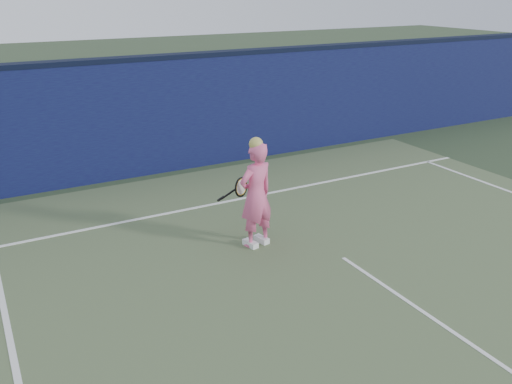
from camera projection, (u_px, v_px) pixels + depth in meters
ground at (386, 288)px, 7.64m from camera, size 80.00×80.00×0.00m
court_surface at (508, 370)px, 6.00m from camera, size 11.00×16.00×0.01m
backstop_wall at (201, 112)px, 12.52m from camera, size 24.00×0.40×2.50m
wall_cap at (199, 55)px, 12.06m from camera, size 24.00×0.42×0.10m
player at (256, 195)px, 8.61m from camera, size 0.71×0.54×1.82m
racket at (240, 188)px, 8.93m from camera, size 0.64×0.21×0.34m
court_lines at (403, 298)px, 7.37m from camera, size 11.00×12.04×0.01m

